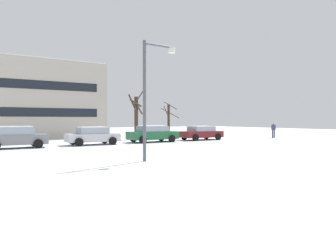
{
  "coord_description": "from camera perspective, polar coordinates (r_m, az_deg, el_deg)",
  "views": [
    {
      "loc": [
        -2.7,
        -14.89,
        2.02
      ],
      "look_at": [
        10.07,
        5.55,
        1.52
      ],
      "focal_mm": 32.9,
      "sensor_mm": 36.0,
      "label": 1
    }
  ],
  "objects": [
    {
      "name": "parked_car_green",
      "position": [
        27.72,
        -2.88,
        -1.42
      ],
      "size": [
        4.49,
        2.22,
        1.49
      ],
      "color": "#1E6038",
      "rests_on": "ground"
    },
    {
      "name": "tree_far_mid",
      "position": [
        31.58,
        -5.92,
        1.98
      ],
      "size": [
        1.79,
        1.8,
        5.26
      ],
      "color": "#423326",
      "rests_on": "ground"
    },
    {
      "name": "building_far_left",
      "position": [
        38.6,
        -22.13,
        4.34
      ],
      "size": [
        12.05,
        9.37,
        8.41
      ],
      "color": "#B2A899",
      "rests_on": "ground"
    },
    {
      "name": "parked_car_silver",
      "position": [
        25.46,
        -13.81,
        -1.74
      ],
      "size": [
        4.14,
        2.18,
        1.45
      ],
      "color": "silver",
      "rests_on": "ground"
    },
    {
      "name": "ground_plane",
      "position": [
        15.27,
        -21.65,
        -6.51
      ],
      "size": [
        120.0,
        120.0,
        0.0
      ],
      "primitive_type": "plane",
      "color": "white"
    },
    {
      "name": "street_lamp",
      "position": [
        15.15,
        -3.31,
        7.05
      ],
      "size": [
        1.83,
        0.36,
        5.84
      ],
      "color": "#4C4F54",
      "rests_on": "ground"
    },
    {
      "name": "road_surface",
      "position": [
        18.9,
        -23.67,
        -5.05
      ],
      "size": [
        80.0,
        9.4,
        0.0
      ],
      "color": "silver",
      "rests_on": "ground"
    },
    {
      "name": "pedestrian_crossing",
      "position": [
        35.84,
        18.96,
        -0.54
      ],
      "size": [
        0.53,
        0.45,
        1.69
      ],
      "color": "#2D334C",
      "rests_on": "ground"
    },
    {
      "name": "parked_car_gray",
      "position": [
        24.27,
        -26.31,
        -1.86
      ],
      "size": [
        4.08,
        2.04,
        1.56
      ],
      "color": "slate",
      "rests_on": "ground"
    },
    {
      "name": "tree_far_right",
      "position": [
        32.57,
        0.13,
        1.03
      ],
      "size": [
        1.79,
        1.58,
        3.88
      ],
      "color": "#423326",
      "rests_on": "ground"
    },
    {
      "name": "parked_car_maroon",
      "position": [
        30.8,
        6.17,
        -1.25
      ],
      "size": [
        4.3,
        2.17,
        1.39
      ],
      "color": "maroon",
      "rests_on": "ground"
    }
  ]
}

